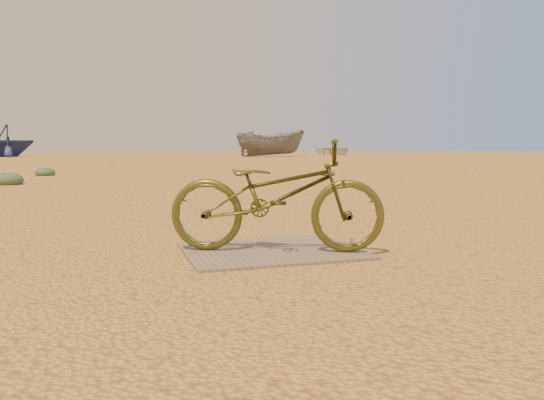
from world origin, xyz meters
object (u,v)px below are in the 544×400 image
object	(u,v)px
plywood_board	(272,251)
boat_mid_right	(271,143)
bicycle	(277,195)
boat_far_left	(3,141)
boat_far_right	(333,149)

from	to	relation	value
plywood_board	boat_mid_right	world-z (taller)	boat_mid_right
bicycle	plywood_board	bearing A→B (deg)	38.80
plywood_board	bicycle	xyz separation A→B (m)	(0.02, -0.06, 0.48)
plywood_board	boat_far_left	distance (m)	42.93
boat_far_left	boat_mid_right	world-z (taller)	boat_far_left
boat_far_left	plywood_board	bearing A→B (deg)	-20.61
boat_far_left	boat_mid_right	xyz separation A→B (m)	(20.17, -5.90, -0.23)
plywood_board	bicycle	world-z (taller)	bicycle
bicycle	boat_far_right	size ratio (longest dim) A/B	0.35
plywood_board	boat_mid_right	distance (m)	37.81
boat_mid_right	boat_far_left	bearing A→B (deg)	82.47
plywood_board	boat_mid_right	xyz separation A→B (m)	(11.24, 36.08, 1.04)
boat_far_right	boat_far_left	bearing A→B (deg)	176.60
bicycle	boat_mid_right	world-z (taller)	boat_mid_right
plywood_board	boat_far_right	size ratio (longest dim) A/B	0.29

